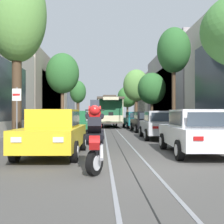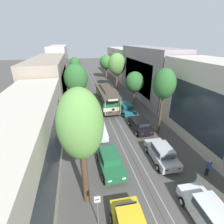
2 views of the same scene
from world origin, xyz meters
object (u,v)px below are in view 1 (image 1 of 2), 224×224
motorcycle_with_rider (95,134)px  parked_car_white_near_right (195,132)px  street_tree_kerb_left_second (63,74)px  street_tree_kerb_right_fourth (136,86)px  street_tree_kerb_right_far (127,97)px  street_sign_post (17,111)px  street_tree_kerb_left_near (17,16)px  street_tree_kerb_left_mid (78,92)px  parked_car_silver_second_right (159,125)px  parked_car_white_mid_left (77,122)px  parked_car_brown_fifth_left (85,119)px  street_tree_kerb_right_mid (152,89)px  cable_car_trolley (109,111)px  parked_car_beige_fourth_left (82,120)px  parked_car_teal_fourth_right (135,120)px  street_tree_kerb_right_second (174,51)px  parked_car_green_second_left (73,125)px  parked_car_yellow_near_left (54,132)px  parked_car_black_mid_right (145,122)px

motorcycle_with_rider → parked_car_white_near_right: bearing=38.8°
street_tree_kerb_left_second → street_tree_kerb_right_fourth: (9.04, 12.39, 0.04)m
street_tree_kerb_right_far → street_sign_post: 42.38m
street_tree_kerb_left_near → street_tree_kerb_right_far: 40.56m
street_tree_kerb_left_mid → street_sign_post: (0.56, -34.85, -3.32)m
parked_car_silver_second_right → parked_car_white_near_right: bearing=-89.8°
parked_car_white_mid_left → motorcycle_with_rider: bearing=-83.3°
parked_car_brown_fifth_left → street_tree_kerb_right_mid: street_tree_kerb_right_mid is taller
parked_car_silver_second_right → cable_car_trolley: bearing=99.9°
parked_car_beige_fourth_left → parked_car_teal_fourth_right: same height
street_tree_kerb_right_mid → street_sign_post: size_ratio=2.35×
street_sign_post → street_tree_kerb_right_second: bearing=47.1°
parked_car_green_second_left → street_tree_kerb_right_fourth: bearing=74.9°
cable_car_trolley → motorcycle_with_rider: size_ratio=4.92×
parked_car_white_mid_left → street_tree_kerb_right_far: bearing=77.7°
parked_car_teal_fourth_right → parked_car_white_mid_left: bearing=-132.8°
parked_car_green_second_left → parked_car_brown_fifth_left: (-0.27, 16.92, 0.00)m
street_tree_kerb_right_far → parked_car_white_near_right: bearing=-92.1°
street_tree_kerb_left_near → street_tree_kerb_right_fourth: bearing=72.0°
street_tree_kerb_left_mid → street_tree_kerb_left_near: bearing=-90.0°
parked_car_white_near_right → street_tree_kerb_right_far: (1.59, 42.80, 3.74)m
parked_car_beige_fourth_left → motorcycle_with_rider: bearing=-85.1°
parked_car_beige_fourth_left → street_tree_kerb_right_fourth: bearing=62.7°
street_sign_post → cable_car_trolley: bearing=78.0°
parked_car_white_near_right → motorcycle_with_rider: motorcycle_with_rider is taller
street_tree_kerb_right_second → street_tree_kerb_right_fourth: 20.24m
street_tree_kerb_left_near → street_sign_post: street_tree_kerb_left_near is taller
parked_car_yellow_near_left → street_tree_kerb_right_fourth: (6.73, 30.98, 4.69)m
cable_car_trolley → parked_car_teal_fourth_right: bearing=-54.1°
cable_car_trolley → street_sign_post: 19.68m
street_tree_kerb_right_fourth → parked_car_beige_fourth_left: bearing=-117.3°
street_tree_kerb_right_far → cable_car_trolley: street_tree_kerb_right_far is taller
street_tree_kerb_left_mid → parked_car_green_second_left: bearing=-85.7°
motorcycle_with_rider → cable_car_trolley: bearing=87.7°
parked_car_black_mid_right → street_tree_kerb_left_mid: size_ratio=0.64×
parked_car_yellow_near_left → parked_car_beige_fourth_left: same height
street_sign_post → parked_car_beige_fourth_left: bearing=84.9°
street_tree_kerb_left_mid → parked_car_beige_fourth_left: bearing=-84.0°
parked_car_white_mid_left → street_tree_kerb_left_second: (-2.09, 6.80, 4.65)m
parked_car_green_second_left → street_sign_post: (-1.71, -4.66, 0.75)m
parked_car_teal_fourth_right → street_tree_kerb_left_near: street_tree_kerb_left_near is taller
street_tree_kerb_right_fourth → motorcycle_with_rider: street_tree_kerb_right_fourth is taller
parked_car_yellow_near_left → parked_car_teal_fourth_right: same height
parked_car_black_mid_right → street_tree_kerb_left_mid: street_tree_kerb_left_mid is taller
street_tree_kerb_right_second → street_tree_kerb_left_mid: bearing=109.9°
street_tree_kerb_left_second → motorcycle_with_rider: bearing=-79.9°
parked_car_black_mid_right → motorcycle_with_rider: motorcycle_with_rider is taller
parked_car_black_mid_right → parked_car_teal_fourth_right: same height
parked_car_black_mid_right → street_tree_kerb_right_fourth: street_tree_kerb_right_fourth is taller
parked_car_silver_second_right → street_sign_post: bearing=-144.8°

